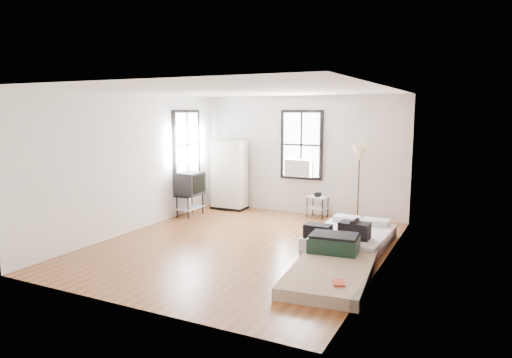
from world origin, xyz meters
The scene contains 8 objects.
ground centered at (0.00, 0.00, 0.00)m, with size 6.00×6.00×0.00m, color brown.
room_shell centered at (0.23, 0.36, 1.74)m, with size 5.02×6.02×2.80m.
mattress_main centered at (1.74, 0.93, 0.16)m, with size 1.38×1.84×0.58m.
mattress_bare centered at (1.91, -0.73, 0.14)m, with size 1.33×2.23×0.46m.
wardrobe centered at (-1.79, 2.65, 0.86)m, with size 0.88×0.52×1.72m.
side_table centered at (0.51, 2.72, 0.39)m, with size 0.48×0.41×0.58m.
floor_lamp centered at (1.46, 2.65, 1.46)m, with size 0.36×0.36×1.70m.
tv_stand centered at (-2.21, 1.54, 0.74)m, with size 0.52×0.74×1.03m.
Camera 1 is at (3.82, -7.15, 2.43)m, focal length 32.00 mm.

